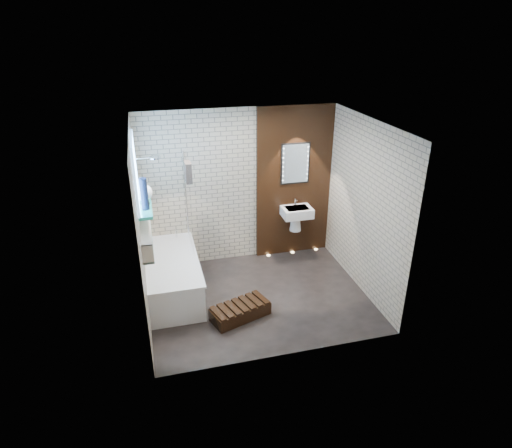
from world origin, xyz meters
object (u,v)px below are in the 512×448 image
object	(u,v)px
washbasin	(296,215)
bath_screen	(189,202)
bathtub	(173,276)
walnut_step	(240,311)
led_mirror	(295,164)

from	to	relation	value
washbasin	bath_screen	bearing A→B (deg)	-174.22
bathtub	washbasin	distance (m)	2.32
bathtub	walnut_step	distance (m)	1.22
washbasin	led_mirror	distance (m)	0.88
bathtub	bath_screen	distance (m)	1.14
led_mirror	walnut_step	xyz separation A→B (m)	(-1.33, -1.64, -1.56)
washbasin	led_mirror	bearing A→B (deg)	90.00
bath_screen	washbasin	world-z (taller)	bath_screen
bath_screen	walnut_step	distance (m)	1.83
bathtub	washbasin	size ratio (longest dim) A/B	3.00
bath_screen	led_mirror	xyz separation A→B (m)	(1.82, 0.34, 0.37)
bathtub	led_mirror	bearing A→B (deg)	19.78
bathtub	bath_screen	size ratio (longest dim) A/B	1.24
bath_screen	led_mirror	distance (m)	1.89
bathtub	led_mirror	distance (m)	2.68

